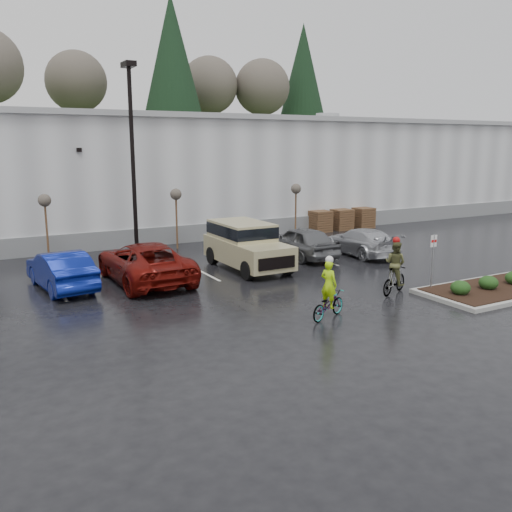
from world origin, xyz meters
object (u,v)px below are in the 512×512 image
suv_tan (248,246)px  car_far_silver (361,242)px  sapling_east (296,192)px  car_grey (301,242)px  pallet_stack_a (320,221)px  pallet_stack_b (341,219)px  car_blue (61,270)px  cyclist_hivis (328,299)px  car_red (145,262)px  sapling_mid (176,198)px  cyclist_olive (395,273)px  pallet_stack_c (363,218)px  fire_lane_sign (433,255)px  lamppost (132,140)px  sapling_west (45,204)px

suv_tan → car_far_silver: 6.46m
sapling_east → car_grey: sapling_east is taller
pallet_stack_a → pallet_stack_b: 1.70m
car_blue → cyclist_hivis: (6.85, -7.87, -0.10)m
car_red → car_far_silver: 11.18m
sapling_mid → cyclist_olive: size_ratio=1.48×
sapling_mid → car_red: size_ratio=0.55×
suv_tan → sapling_mid: bearing=99.7°
pallet_stack_a → cyclist_olive: size_ratio=0.62×
pallet_stack_c → car_blue: car_blue is taller
sapling_mid → car_grey: 7.11m
pallet_stack_b → car_red: size_ratio=0.23×
pallet_stack_b → car_red: (-15.39, -7.12, 0.14)m
pallet_stack_a → car_grey: 8.25m
suv_tan → cyclist_hivis: 7.52m
pallet_stack_c → pallet_stack_b: bearing=180.0°
fire_lane_sign → cyclist_hivis: fire_lane_sign is taller
lamppost → pallet_stack_a: (12.50, 2.00, -5.01)m
sapling_west → cyclist_olive: 16.24m
sapling_west → sapling_mid: (6.50, 0.00, 0.00)m
pallet_stack_b → fire_lane_sign: size_ratio=0.61×
pallet_stack_c → car_blue: (-20.34, -6.63, 0.07)m
sapling_east → car_blue: bearing=-158.6°
sapling_east → pallet_stack_b: bearing=13.4°
pallet_stack_a → car_grey: (-5.50, -6.15, 0.10)m
sapling_mid → cyclist_hivis: size_ratio=1.57×
car_far_silver → pallet_stack_b: bearing=-117.8°
sapling_east → car_red: 12.90m
pallet_stack_a → pallet_stack_c: 3.50m
pallet_stack_b → cyclist_olive: (-7.82, -13.34, 0.12)m
pallet_stack_a → suv_tan: 11.41m
pallet_stack_b → car_grey: size_ratio=0.29×
sapling_east → car_blue: size_ratio=0.71×
cyclist_olive → pallet_stack_a: bearing=-46.2°
sapling_east → car_red: (-11.19, -6.12, -1.92)m
lamppost → sapling_mid: (2.50, 1.00, -2.96)m
sapling_west → suv_tan: size_ratio=0.63×
car_red → pallet_stack_c: bearing=-158.3°
sapling_mid → cyclist_hivis: (0.01, -13.50, -2.08)m
pallet_stack_c → cyclist_olive: 16.45m
pallet_stack_b → pallet_stack_c: (1.80, 0.00, 0.00)m
lamppost → suv_tan: lamppost is taller
car_blue → sapling_west: bearing=-100.2°
fire_lane_sign → pallet_stack_c: bearing=59.3°
pallet_stack_b → car_far_silver: bearing=-120.9°
lamppost → pallet_stack_a: lamppost is taller
lamppost → sapling_east: bearing=5.7°
sapling_east → cyclist_hivis: (-7.49, -13.50, -2.08)m
car_blue → car_red: car_red is taller
sapling_west → pallet_stack_a: sapling_west is taller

